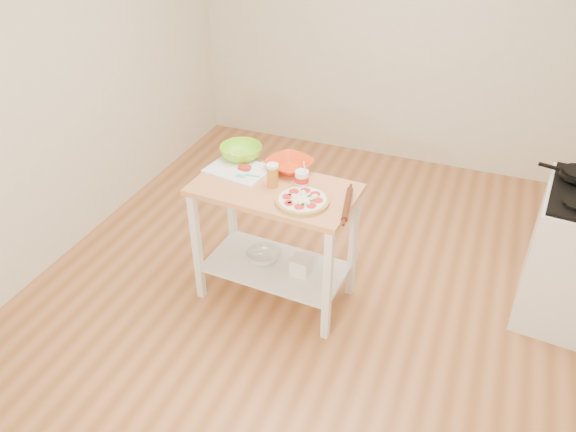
# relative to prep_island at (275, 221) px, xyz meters

# --- Properties ---
(room_shell) EXTENTS (4.04, 4.54, 2.74)m
(room_shell) POSITION_rel_prep_island_xyz_m (0.25, 0.17, 0.71)
(room_shell) COLOR #B27041
(room_shell) RESTS_ON ground
(prep_island) EXTENTS (1.07, 0.63, 0.90)m
(prep_island) POSITION_rel_prep_island_xyz_m (0.00, 0.00, 0.00)
(prep_island) COLOR tan
(prep_island) RESTS_ON ground
(pizza) EXTENTS (0.33, 0.33, 0.05)m
(pizza) POSITION_rel_prep_island_xyz_m (0.23, -0.10, 0.28)
(pizza) COLOR tan
(pizza) RESTS_ON prep_island
(cutting_board) EXTENTS (0.44, 0.36, 0.04)m
(cutting_board) POSITION_rel_prep_island_xyz_m (-0.31, 0.12, 0.27)
(cutting_board) COLOR white
(cutting_board) RESTS_ON prep_island
(spatula) EXTENTS (0.15, 0.06, 0.01)m
(spatula) POSITION_rel_prep_island_xyz_m (-0.21, 0.04, 0.27)
(spatula) COLOR #4CD1C9
(spatula) RESTS_ON cutting_board
(knife) EXTENTS (0.27, 0.06, 0.01)m
(knife) POSITION_rel_prep_island_xyz_m (-0.38, 0.26, 0.28)
(knife) COLOR silver
(knife) RESTS_ON cutting_board
(orange_bowl) EXTENTS (0.38, 0.38, 0.07)m
(orange_bowl) POSITION_rel_prep_island_xyz_m (0.01, 0.25, 0.29)
(orange_bowl) COLOR #EA4010
(orange_bowl) RESTS_ON prep_island
(green_bowl) EXTENTS (0.31, 0.31, 0.09)m
(green_bowl) POSITION_rel_prep_island_xyz_m (-0.37, 0.28, 0.30)
(green_bowl) COLOR #85D91F
(green_bowl) RESTS_ON prep_island
(beer_pint) EXTENTS (0.08, 0.08, 0.15)m
(beer_pint) POSITION_rel_prep_island_xyz_m (-0.02, 0.01, 0.34)
(beer_pint) COLOR #B67322
(beer_pint) RESTS_ON prep_island
(yogurt_tub) EXTENTS (0.09, 0.09, 0.19)m
(yogurt_tub) POSITION_rel_prep_island_xyz_m (0.16, 0.08, 0.31)
(yogurt_tub) COLOR white
(yogurt_tub) RESTS_ON prep_island
(rolling_pin) EXTENTS (0.10, 0.35, 0.04)m
(rolling_pin) POSITION_rel_prep_island_xyz_m (0.50, -0.05, 0.28)
(rolling_pin) COLOR #512212
(rolling_pin) RESTS_ON prep_island
(shelf_glass_bowl) EXTENTS (0.28, 0.28, 0.07)m
(shelf_glass_bowl) POSITION_rel_prep_island_xyz_m (-0.11, 0.02, -0.35)
(shelf_glass_bowl) COLOR silver
(shelf_glass_bowl) RESTS_ON prep_island
(shelf_bin) EXTENTS (0.13, 0.13, 0.13)m
(shelf_bin) POSITION_rel_prep_island_xyz_m (0.19, -0.01, -0.32)
(shelf_bin) COLOR white
(shelf_bin) RESTS_ON prep_island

